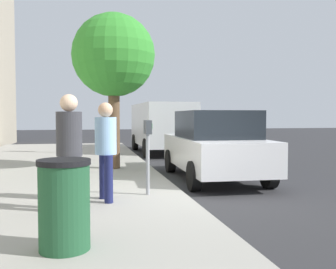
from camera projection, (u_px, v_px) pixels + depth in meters
The scene contains 10 objects.
ground_plane at pixel (183, 199), 7.47m from camera, with size 80.00×80.00×0.00m, color #2B2B2D.
sidewalk_slab at pixel (22, 203), 6.85m from camera, with size 28.00×6.00×0.15m, color gray.
parking_meter at pixel (148, 141), 7.17m from camera, with size 0.36×0.12×1.41m.
pedestrian_at_meter at pixel (106, 143), 6.65m from camera, with size 0.52×0.38×1.72m.
pedestrian_bystander at pixel (69, 142), 5.93m from camera, with size 0.47×0.40×1.83m.
parked_sedan_near at pixel (214, 145), 9.77m from camera, with size 4.45×2.07×1.77m.
parked_van_far at pixel (161, 125), 16.81m from camera, with size 5.22×2.17×2.18m.
street_tree at pixel (114, 56), 10.69m from camera, with size 2.33×2.33×4.37m.
traffic_signal at pixel (116, 92), 14.88m from camera, with size 0.24×0.44×3.60m.
trash_bin at pixel (64, 204), 4.22m from camera, with size 0.59×0.59×1.01m.
Camera 1 is at (-7.18, 1.82, 1.64)m, focal length 40.71 mm.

